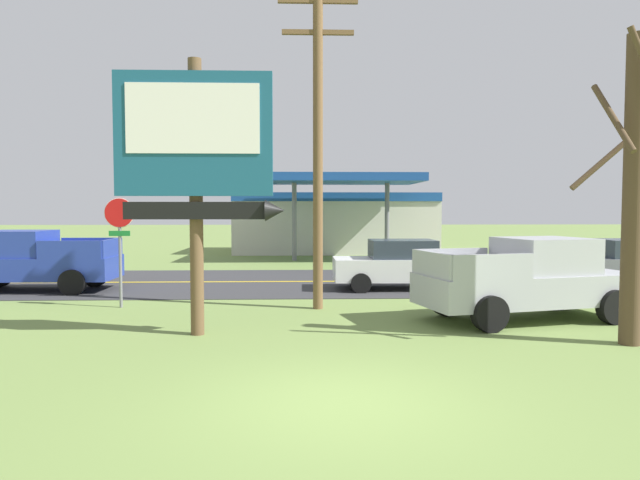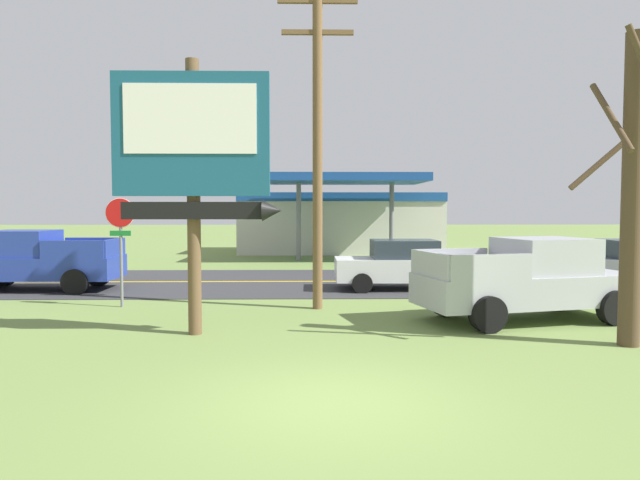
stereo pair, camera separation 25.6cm
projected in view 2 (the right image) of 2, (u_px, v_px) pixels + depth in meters
ground_plane at (331, 403)px, 7.82m from camera, size 180.00×180.00×0.00m
road_asphalt at (318, 282)px, 20.80m from camera, size 140.00×8.00×0.02m
road_centre_line at (318, 281)px, 20.80m from camera, size 126.00×0.20×0.01m
motel_sign at (195, 155)px, 11.79m from camera, size 3.46×0.54×5.75m
stop_sign at (121, 232)px, 15.38m from camera, size 0.80×0.08×2.95m
utility_pole at (318, 135)px, 14.99m from camera, size 2.08×0.26×8.53m
bare_tree at (633, 182)px, 10.95m from camera, size 1.73×1.57×6.12m
gas_station at (340, 221)px, 35.16m from camera, size 12.00×11.50×4.40m
pickup_silver_parked_on_lawn at (530, 280)px, 13.57m from camera, size 5.51×3.11×1.96m
pickup_blue_on_road at (35, 261)px, 18.58m from camera, size 5.20×2.24×1.96m
car_grey_near_lane at (634, 264)px, 18.95m from camera, size 4.20×2.00×1.64m
car_white_mid_lane at (400, 264)px, 18.80m from camera, size 4.20×2.00×1.64m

